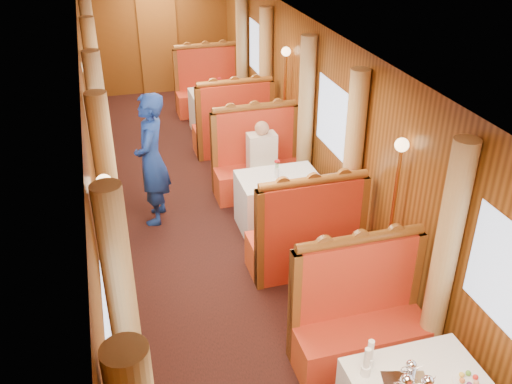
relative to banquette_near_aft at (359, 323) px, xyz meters
name	(u,v)px	position (x,y,z in m)	size (l,w,h in m)	color
floor	(224,235)	(-0.75, 2.49, -0.42)	(3.00, 12.00, 0.01)	black
ceiling	(218,46)	(-0.75, 2.49, 2.08)	(3.00, 12.00, 0.01)	silver
wall_far	(158,34)	(-0.75, 8.49, 0.83)	(3.00, 2.50, 0.01)	brown
wall_left	(95,163)	(-2.25, 2.49, 0.83)	(12.00, 2.50, 0.01)	brown
wall_right	(336,135)	(0.75, 2.49, 0.83)	(12.00, 2.50, 0.01)	brown
doorway_far	(159,46)	(-0.75, 8.46, 0.58)	(0.80, 0.04, 2.00)	brown
banquette_near_aft	(359,323)	(0.00, 0.00, 0.00)	(1.30, 0.55, 1.34)	#B61414
table_mid	(279,202)	(0.00, 2.49, -0.05)	(1.05, 0.72, 0.75)	white
banquette_mid_fwd	(306,240)	(0.00, 1.47, 0.00)	(1.30, 0.55, 1.34)	#B61414
banquette_mid_aft	(258,166)	(0.00, 3.50, 0.00)	(1.30, 0.55, 1.34)	#B61414
table_far	(220,111)	(0.00, 5.99, -0.05)	(1.05, 0.72, 0.75)	white
banquette_far_fwd	(233,129)	(0.00, 4.97, 0.00)	(1.30, 0.55, 1.34)	#B61414
banquette_far_aft	(209,91)	(0.00, 7.00, 0.00)	(1.30, 0.55, 1.34)	#B61414
tea_tray	(406,384)	(-0.14, -1.06, 0.33)	(0.34, 0.26, 0.01)	silver
teapot_back	(410,370)	(-0.06, -0.98, 0.38)	(0.14, 0.11, 0.12)	silver
fruit_plate	(468,380)	(0.34, -1.16, 0.35)	(0.23, 0.23, 0.05)	white
cup_inboard	(366,365)	(-0.39, -0.87, 0.43)	(0.08, 0.08, 0.26)	white
cup_outboard	(370,356)	(-0.33, -0.80, 0.43)	(0.08, 0.08, 0.26)	white
rose_vase_mid	(277,165)	(-0.03, 2.49, 0.50)	(0.06, 0.06, 0.36)	silver
rose_vase_far	(219,82)	(0.01, 6.01, 0.50)	(0.06, 0.06, 0.36)	silver
window_left_near	(113,372)	(-2.24, -1.01, 1.03)	(1.20, 0.90, 0.01)	#97ADCD
curtain_left_near_b	(125,321)	(-2.13, -0.23, 0.75)	(0.22, 0.22, 2.35)	tan
curtain_right_near_b	(444,262)	(0.63, -0.23, 0.75)	(0.22, 0.22, 2.35)	tan
window_left_mid	(94,147)	(-2.24, 2.49, 1.03)	(1.20, 0.90, 0.01)	#97ADCD
curtain_left_mid_a	(110,200)	(-2.13, 1.71, 0.75)	(0.22, 0.22, 2.35)	tan
curtain_left_mid_b	(103,142)	(-2.13, 3.27, 0.75)	(0.22, 0.22, 2.35)	tan
window_right_mid	(336,121)	(0.74, 2.49, 1.03)	(1.20, 0.90, 0.01)	#97ADCD
curtain_right_mid_a	(352,168)	(0.63, 1.71, 0.75)	(0.22, 0.22, 2.35)	tan
curtain_right_mid_b	(306,120)	(0.63, 3.27, 0.75)	(0.22, 0.22, 2.35)	tan
window_left_far	(86,63)	(-2.24, 5.99, 1.03)	(1.20, 0.90, 0.01)	#97ADCD
curtain_left_far_a	(97,93)	(-2.13, 5.21, 0.75)	(0.22, 0.22, 2.35)	tan
curtain_left_far_b	(94,66)	(-2.13, 6.77, 0.75)	(0.22, 0.22, 2.35)	tan
window_right_far	(259,50)	(0.74, 5.99, 1.03)	(1.20, 0.90, 0.01)	#97ADCD
curtain_right_far_a	(265,78)	(0.63, 5.21, 0.75)	(0.22, 0.22, 2.35)	tan
curtain_right_far_b	(242,54)	(0.63, 6.77, 0.75)	(0.22, 0.22, 2.35)	tan
sconce_left_fore	(111,232)	(-2.15, 0.74, 0.96)	(0.14, 0.14, 1.95)	#BF8C3F
sconce_right_fore	(396,190)	(0.65, 0.74, 0.96)	(0.14, 0.14, 1.95)	#BF8C3F
sconce_left_aft	(96,101)	(-2.15, 4.24, 0.96)	(0.14, 0.14, 1.95)	#BF8C3F
sconce_right_aft	(285,84)	(0.65, 4.24, 0.96)	(0.14, 0.14, 1.95)	#BF8C3F
steward	(152,160)	(-1.55, 3.14, 0.48)	(0.66, 0.43, 1.81)	navy
passenger	(262,153)	(0.00, 3.25, 0.32)	(0.40, 0.44, 0.76)	beige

